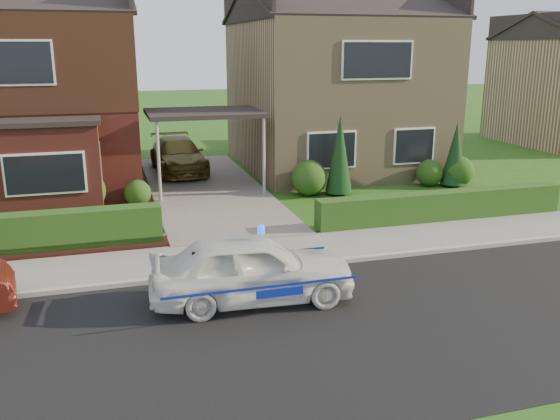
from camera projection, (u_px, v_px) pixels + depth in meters
name	position (u px, v px, depth m)	size (l,w,h in m)	color
ground	(311.00, 333.00, 10.42)	(120.00, 120.00, 0.00)	#1F4D14
road	(311.00, 333.00, 10.42)	(60.00, 6.00, 0.02)	black
kerb	(266.00, 269.00, 13.22)	(60.00, 0.16, 0.12)	#9E9993
sidewalk	(255.00, 254.00, 14.20)	(60.00, 2.00, 0.10)	slate
driveway	(207.00, 189.00, 20.57)	(3.80, 12.00, 0.12)	#666059
house_left	(25.00, 77.00, 20.68)	(7.50, 9.53, 7.25)	maroon
house_right	(334.00, 77.00, 23.95)	(7.50, 8.06, 7.25)	#99825E
carport_link	(204.00, 114.00, 19.83)	(3.80, 3.00, 2.77)	black
hedge_left	(1.00, 261.00, 13.88)	(7.50, 0.55, 0.90)	#1A3912
hedge_right	(441.00, 222.00, 16.94)	(7.50, 0.55, 0.80)	#1A3912
shrub_left_mid	(83.00, 191.00, 17.76)	(1.32, 1.32, 1.32)	#1A3912
shrub_left_near	(138.00, 193.00, 18.53)	(0.84, 0.84, 0.84)	#1A3912
shrub_right_near	(309.00, 178.00, 19.82)	(1.20, 1.20, 1.20)	#1A3912
shrub_right_mid	(429.00, 173.00, 21.19)	(0.96, 0.96, 0.96)	#1A3912
shrub_right_far	(459.00, 171.00, 21.17)	(1.08, 1.08, 1.08)	#1A3912
conifer_a	(339.00, 157.00, 19.72)	(0.90, 0.90, 2.60)	black
conifer_b	(455.00, 156.00, 20.96)	(0.90, 0.90, 2.20)	black
police_car	(252.00, 269.00, 11.54)	(3.66, 4.07, 1.52)	silver
driveway_car	(178.00, 155.00, 23.01)	(1.81, 4.46, 1.29)	brown
potted_plant_c	(92.00, 202.00, 17.47)	(0.46, 0.46, 0.83)	gray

